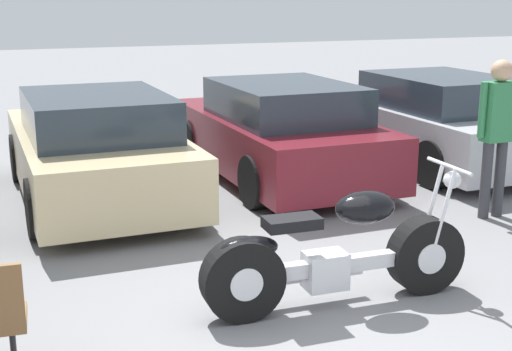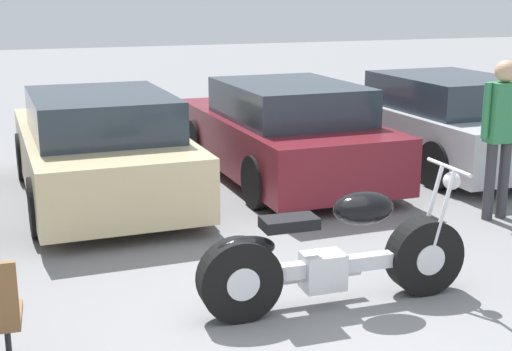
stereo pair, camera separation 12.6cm
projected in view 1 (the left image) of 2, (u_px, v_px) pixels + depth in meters
The scene contains 6 objects.
ground_plane at pixel (322, 336), 5.33m from camera, with size 60.00×60.00×0.00m, color slate.
motorcycle at pixel (335, 256), 5.76m from camera, with size 2.30×0.62×1.11m.
parked_car_champagne at pixel (96, 149), 8.71m from camera, with size 1.88×4.10×1.34m.
parked_car_maroon at pixel (279, 133), 9.74m from camera, with size 1.88×4.10×1.34m.
parked_car_silver at pixel (433, 121), 10.61m from camera, with size 1.88×4.10×1.34m.
person_standing at pixel (497, 125), 7.90m from camera, with size 0.52×0.24×1.79m.
Camera 1 is at (-2.27, -4.33, 2.49)m, focal length 50.00 mm.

